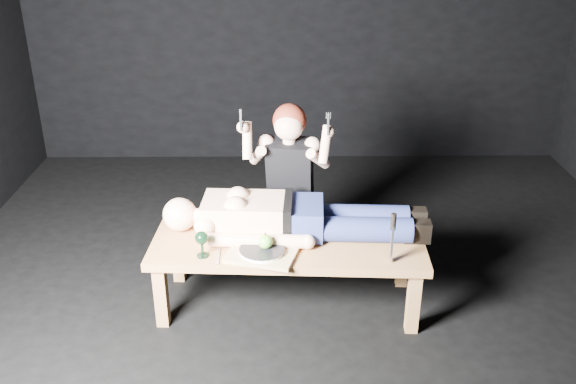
# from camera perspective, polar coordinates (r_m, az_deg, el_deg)

# --- Properties ---
(ground) EXTENTS (5.00, 5.00, 0.00)m
(ground) POSITION_cam_1_polar(r_m,az_deg,el_deg) (4.02, 2.07, -10.06)
(ground) COLOR black
(ground) RESTS_ON ground
(back_wall) EXTENTS (5.00, 0.00, 5.00)m
(back_wall) POSITION_cam_1_polar(r_m,az_deg,el_deg) (5.84, 1.18, 17.07)
(back_wall) COLOR black
(back_wall) RESTS_ON ground
(table) EXTENTS (1.66, 0.70, 0.45)m
(table) POSITION_cam_1_polar(r_m,az_deg,el_deg) (3.89, 0.01, -7.34)
(table) COLOR #9F6339
(table) RESTS_ON ground
(lying_man) EXTENTS (1.67, 0.59, 0.27)m
(lying_man) POSITION_cam_1_polar(r_m,az_deg,el_deg) (3.80, 0.83, -1.93)
(lying_man) COLOR beige
(lying_man) RESTS_ON table
(kneeling_woman) EXTENTS (0.74, 0.81, 1.20)m
(kneeling_woman) POSITION_cam_1_polar(r_m,az_deg,el_deg) (4.19, 0.32, 0.96)
(kneeling_woman) COLOR black
(kneeling_woman) RESTS_ON ground
(serving_tray) EXTENTS (0.45, 0.38, 0.02)m
(serving_tray) POSITION_cam_1_polar(r_m,az_deg,el_deg) (3.62, -2.38, -5.62)
(serving_tray) COLOR tan
(serving_tray) RESTS_ON table
(plate) EXTENTS (0.32, 0.32, 0.02)m
(plate) POSITION_cam_1_polar(r_m,az_deg,el_deg) (3.61, -2.39, -5.33)
(plate) COLOR white
(plate) RESTS_ON serving_tray
(apple) EXTENTS (0.08, 0.08, 0.08)m
(apple) POSITION_cam_1_polar(r_m,az_deg,el_deg) (3.59, -2.07, -4.54)
(apple) COLOR green
(apple) RESTS_ON plate
(goblet) EXTENTS (0.08, 0.08, 0.16)m
(goblet) POSITION_cam_1_polar(r_m,az_deg,el_deg) (3.61, -7.83, -4.72)
(goblet) COLOR black
(goblet) RESTS_ON table
(fork_flat) EXTENTS (0.02, 0.17, 0.01)m
(fork_flat) POSITION_cam_1_polar(r_m,az_deg,el_deg) (3.63, -6.36, -5.85)
(fork_flat) COLOR #B2B2B7
(fork_flat) RESTS_ON table
(knife_flat) EXTENTS (0.08, 0.17, 0.01)m
(knife_flat) POSITION_cam_1_polar(r_m,az_deg,el_deg) (3.63, 0.29, -5.66)
(knife_flat) COLOR #B2B2B7
(knife_flat) RESTS_ON table
(spoon_flat) EXTENTS (0.11, 0.16, 0.01)m
(spoon_flat) POSITION_cam_1_polar(r_m,az_deg,el_deg) (3.69, -0.23, -5.15)
(spoon_flat) COLOR #B2B2B7
(spoon_flat) RESTS_ON table
(carving_knife) EXTENTS (0.04, 0.05, 0.30)m
(carving_knife) POSITION_cam_1_polar(r_m,az_deg,el_deg) (3.54, 9.45, -4.16)
(carving_knife) COLOR #B2B2B7
(carving_knife) RESTS_ON table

